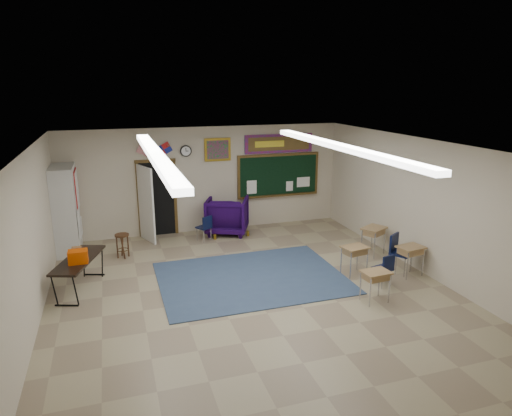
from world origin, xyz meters
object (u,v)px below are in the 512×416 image
object	(u,v)px
wooden_stool	(123,245)
student_desk_front_right	(373,239)
wingback_armchair	(227,215)
student_desk_front_left	(354,259)
folding_table	(80,273)

from	to	relation	value
wooden_stool	student_desk_front_right	bearing A→B (deg)	-16.20
wingback_armchair	student_desk_front_left	size ratio (longest dim) A/B	1.72
folding_table	wooden_stool	distance (m)	1.88
student_desk_front_left	student_desk_front_right	bearing A→B (deg)	31.73
wingback_armchair	student_desk_front_left	world-z (taller)	wingback_armchair
student_desk_front_right	folding_table	size ratio (longest dim) A/B	0.42
wingback_armchair	folding_table	size ratio (longest dim) A/B	0.66
student_desk_front_left	wingback_armchair	bearing A→B (deg)	107.60
folding_table	wooden_stool	world-z (taller)	folding_table
wooden_stool	wingback_armchair	bearing A→B (deg)	20.12
folding_table	student_desk_front_left	bearing A→B (deg)	8.79
student_desk_front_right	wooden_stool	world-z (taller)	student_desk_front_right
student_desk_front_right	folding_table	bearing A→B (deg)	150.75
student_desk_front_right	folding_table	world-z (taller)	folding_table
wingback_armchair	folding_table	xyz separation A→B (m)	(-3.84, -2.72, -0.15)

